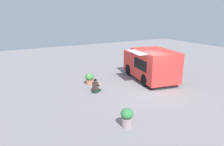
{
  "coord_description": "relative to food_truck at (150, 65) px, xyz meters",
  "views": [
    {
      "loc": [
        -8.06,
        -9.99,
        4.7
      ],
      "look_at": [
        -2.26,
        0.4,
        1.3
      ],
      "focal_mm": 34.09,
      "sensor_mm": 36.0,
      "label": 1
    }
  ],
  "objects": [
    {
      "name": "planter_flowering_near",
      "position": [
        -4.23,
        1.16,
        -0.66
      ],
      "size": [
        0.58,
        0.58,
        0.78
      ],
      "color": "#B67256",
      "rests_on": "ground_plane"
    },
    {
      "name": "person_customer",
      "position": [
        -4.48,
        -0.38,
        -0.75
      ],
      "size": [
        0.78,
        0.62,
        0.85
      ],
      "color": "black",
      "rests_on": "ground_plane"
    },
    {
      "name": "food_truck",
      "position": [
        0.0,
        0.0,
        0.0
      ],
      "size": [
        3.47,
        5.06,
        2.23
      ],
      "color": "red",
      "rests_on": "ground_plane"
    },
    {
      "name": "planter_flowering_far",
      "position": [
        -5.06,
        -4.76,
        -0.62
      ],
      "size": [
        0.54,
        0.54,
        0.83
      ],
      "color": "#A4898C",
      "rests_on": "ground_plane"
    },
    {
      "name": "ground_plane",
      "position": [
        -1.51,
        -1.54,
        -1.07
      ],
      "size": [
        40.0,
        40.0,
        0.0
      ],
      "primitive_type": "plane",
      "color": "gray"
    }
  ]
}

